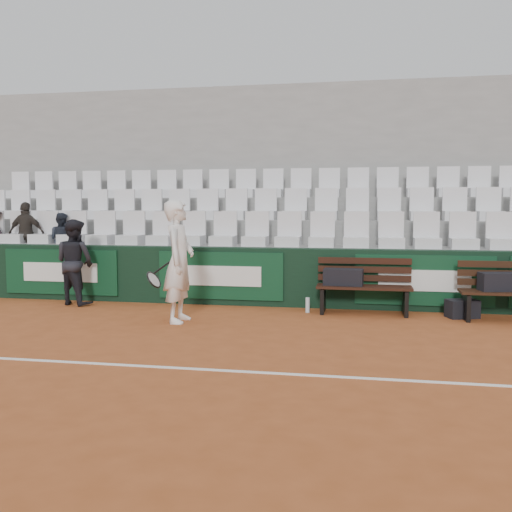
{
  "coord_description": "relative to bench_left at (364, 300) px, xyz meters",
  "views": [
    {
      "loc": [
        2.22,
        -5.67,
        1.72
      ],
      "look_at": [
        0.7,
        2.4,
        1.0
      ],
      "focal_mm": 40.0,
      "sensor_mm": 36.0,
      "label": 1
    }
  ],
  "objects": [
    {
      "name": "grandstand_tier_mid",
      "position": [
        -2.25,
        2.07,
        0.5
      ],
      "size": [
        18.0,
        0.95,
        1.45
      ],
      "primitive_type": "cube",
      "color": "gray",
      "rests_on": "ground"
    },
    {
      "name": "grandstand_tier_front",
      "position": [
        -2.25,
        1.12,
        0.28
      ],
      "size": [
        18.0,
        0.95,
        1.0
      ],
      "primitive_type": "cube",
      "color": "gray",
      "rests_on": "ground"
    },
    {
      "name": "ground",
      "position": [
        -2.25,
        -3.51,
        -0.23
      ],
      "size": [
        80.0,
        80.0,
        0.0
      ],
      "primitive_type": "plane",
      "color": "#A54F25",
      "rests_on": "ground"
    },
    {
      "name": "spectator_b",
      "position": [
        -6.54,
        0.99,
        1.4
      ],
      "size": [
        0.75,
        0.35,
        1.25
      ],
      "primitive_type": "imported",
      "rotation": [
        0.0,
        0.0,
        3.2
      ],
      "color": "#2E2925",
      "rests_on": "grandstand_tier_front"
    },
    {
      "name": "spectator_c",
      "position": [
        -5.8,
        0.99,
        1.3
      ],
      "size": [
        0.54,
        0.44,
        1.04
      ],
      "primitive_type": "imported",
      "rotation": [
        0.0,
        0.0,
        3.06
      ],
      "color": "#202531",
      "rests_on": "grandstand_tier_front"
    },
    {
      "name": "tennis_player",
      "position": [
        -2.7,
        -1.14,
        0.68
      ],
      "size": [
        0.72,
        0.67,
        1.81
      ],
      "color": "white",
      "rests_on": "ground"
    },
    {
      "name": "sports_bag_right",
      "position": [
        2.01,
        -0.15,
        0.36
      ],
      "size": [
        0.64,
        0.39,
        0.27
      ],
      "primitive_type": "cube",
      "rotation": [
        0.0,
        0.0,
        0.21
      ],
      "color": "black",
      "rests_on": "bench_right"
    },
    {
      "name": "sports_bag_ground",
      "position": [
        1.5,
        -0.04,
        -0.08
      ],
      "size": [
        0.53,
        0.42,
        0.28
      ],
      "primitive_type": "cube",
      "rotation": [
        0.0,
        0.0,
        0.35
      ],
      "color": "black",
      "rests_on": "ground"
    },
    {
      "name": "ball_kid",
      "position": [
        -4.98,
        -0.03,
        0.52
      ],
      "size": [
        0.87,
        0.77,
        1.49
      ],
      "primitive_type": "imported",
      "rotation": [
        0.0,
        0.0,
        2.82
      ],
      "color": "black",
      "rests_on": "ground"
    },
    {
      "name": "water_bottle_near",
      "position": [
        -0.89,
        -0.06,
        -0.1
      ],
      "size": [
        0.07,
        0.07,
        0.25
      ],
      "primitive_type": "cylinder",
      "color": "silver",
      "rests_on": "ground"
    },
    {
      "name": "court_baseline",
      "position": [
        -2.25,
        -3.51,
        -0.22
      ],
      "size": [
        18.0,
        0.06,
        0.01
      ],
      "primitive_type": "cube",
      "color": "white",
      "rests_on": "ground"
    },
    {
      "name": "seat_row_mid",
      "position": [
        -2.25,
        1.89,
        1.54
      ],
      "size": [
        11.9,
        0.44,
        0.63
      ],
      "primitive_type": "cube",
      "color": "silver",
      "rests_on": "grandstand_tier_mid"
    },
    {
      "name": "back_barrier",
      "position": [
        -2.18,
        0.48,
        0.28
      ],
      "size": [
        18.0,
        0.34,
        1.0
      ],
      "color": "black",
      "rests_on": "ground"
    },
    {
      "name": "sports_bag_left",
      "position": [
        -0.33,
        0.01,
        0.36
      ],
      "size": [
        0.64,
        0.32,
        0.27
      ],
      "primitive_type": "cube",
      "rotation": [
        0.0,
        0.0,
        -0.08
      ],
      "color": "black",
      "rests_on": "bench_left"
    },
    {
      "name": "bench_left",
      "position": [
        0.0,
        0.0,
        0.0
      ],
      "size": [
        1.5,
        0.56,
        0.45
      ],
      "primitive_type": "cube",
      "color": "black",
      "rests_on": "ground"
    },
    {
      "name": "water_bottle_far",
      "position": [
        1.36,
        -0.14,
        -0.1
      ],
      "size": [
        0.07,
        0.07,
        0.25
      ],
      "primitive_type": "cylinder",
      "color": "silver",
      "rests_on": "ground"
    },
    {
      "name": "grandstand_rear_wall",
      "position": [
        -2.25,
        3.64,
        1.98
      ],
      "size": [
        18.0,
        0.3,
        4.4
      ],
      "primitive_type": "cube",
      "color": "#979794",
      "rests_on": "ground"
    },
    {
      "name": "seat_row_front",
      "position": [
        -2.25,
        0.94,
        1.09
      ],
      "size": [
        11.9,
        0.44,
        0.63
      ],
      "primitive_type": "cube",
      "color": "silver",
      "rests_on": "grandstand_tier_front"
    },
    {
      "name": "bench_right",
      "position": [
        2.18,
        -0.19,
        0.0
      ],
      "size": [
        1.5,
        0.56,
        0.45
      ],
      "primitive_type": "cube",
      "color": "black",
      "rests_on": "ground"
    },
    {
      "name": "seat_row_back",
      "position": [
        -2.25,
        2.84,
        1.99
      ],
      "size": [
        11.9,
        0.44,
        0.63
      ],
      "primitive_type": "cube",
      "color": "silver",
      "rests_on": "grandstand_tier_back"
    },
    {
      "name": "grandstand_tier_back",
      "position": [
        -2.25,
        3.02,
        0.72
      ],
      "size": [
        18.0,
        0.95,
        1.9
      ],
      "primitive_type": "cube",
      "color": "gray",
      "rests_on": "ground"
    }
  ]
}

